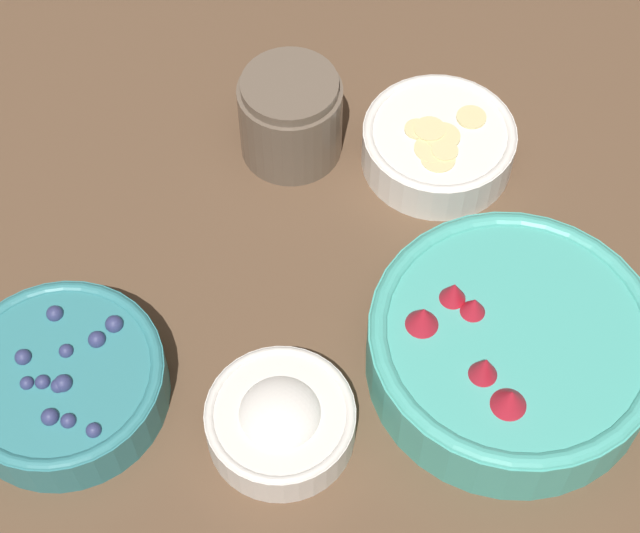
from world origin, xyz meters
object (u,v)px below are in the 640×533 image
Objects in this scene: bowl_cream at (280,420)px; bowl_bananas at (438,143)px; bowl_strawberries at (511,345)px; jar_chocolate at (291,119)px; bowl_blueberries at (61,381)px.

bowl_bananas is at bearing 115.88° from bowl_cream.
bowl_strawberries is at bearing 70.53° from bowl_cream.
bowl_cream is 0.31m from jar_chocolate.
bowl_blueberries is 1.19× the size of bowl_bananas.
bowl_cream is (0.14, 0.12, -0.00)m from bowl_blueberries.
bowl_bananas is (-0.21, 0.10, -0.01)m from bowl_strawberries.
jar_chocolate reaches higher than bowl_strawberries.
bowl_strawberries is at bearing -25.89° from bowl_bananas.
bowl_bananas is 0.14m from jar_chocolate.
bowl_blueberries is 0.42m from bowl_bananas.
jar_chocolate is (-0.10, 0.31, 0.01)m from bowl_blueberries.
bowl_blueberries is 1.75× the size of jar_chocolate.
bowl_strawberries is 1.66× the size of bowl_bananas.
bowl_strawberries is 0.31m from jar_chocolate.
bowl_strawberries is 0.38m from bowl_blueberries.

